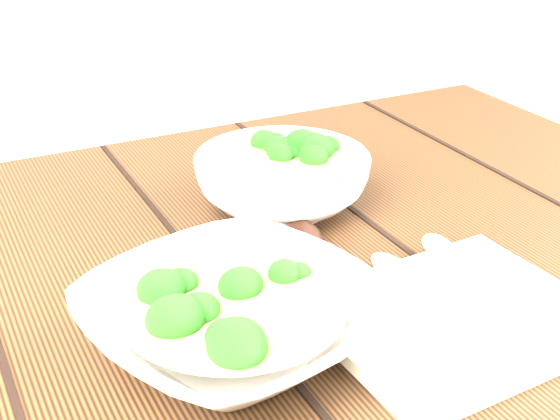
{
  "coord_description": "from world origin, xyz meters",
  "views": [
    {
      "loc": [
        -0.25,
        -0.59,
        1.14
      ],
      "look_at": [
        0.06,
        0.02,
        0.8
      ],
      "focal_mm": 50.0,
      "sensor_mm": 36.0,
      "label": 1
    }
  ],
  "objects_px": {
    "table": "(237,378)",
    "soup_bowl_front": "(234,319)",
    "soup_bowl_back": "(282,179)",
    "trivet": "(272,243)",
    "napkin": "(455,318)"
  },
  "relations": [
    {
      "from": "soup_bowl_front",
      "to": "napkin",
      "type": "height_order",
      "value": "soup_bowl_front"
    },
    {
      "from": "soup_bowl_back",
      "to": "trivet",
      "type": "xyz_separation_m",
      "value": [
        -0.06,
        -0.09,
        -0.02
      ]
    },
    {
      "from": "soup_bowl_front",
      "to": "table",
      "type": "bearing_deg",
      "value": 66.29
    },
    {
      "from": "soup_bowl_front",
      "to": "soup_bowl_back",
      "type": "bearing_deg",
      "value": 54.72
    },
    {
      "from": "soup_bowl_back",
      "to": "napkin",
      "type": "distance_m",
      "value": 0.28
    },
    {
      "from": "soup_bowl_front",
      "to": "napkin",
      "type": "distance_m",
      "value": 0.2
    },
    {
      "from": "table",
      "to": "napkin",
      "type": "relative_size",
      "value": 5.1
    },
    {
      "from": "trivet",
      "to": "table",
      "type": "bearing_deg",
      "value": -154.24
    },
    {
      "from": "table",
      "to": "napkin",
      "type": "height_order",
      "value": "napkin"
    },
    {
      "from": "soup_bowl_front",
      "to": "soup_bowl_back",
      "type": "xyz_separation_m",
      "value": [
        0.16,
        0.22,
        0.0
      ]
    },
    {
      "from": "trivet",
      "to": "napkin",
      "type": "height_order",
      "value": "trivet"
    },
    {
      "from": "soup_bowl_front",
      "to": "napkin",
      "type": "xyz_separation_m",
      "value": [
        0.19,
        -0.05,
        -0.02
      ]
    },
    {
      "from": "table",
      "to": "soup_bowl_front",
      "type": "height_order",
      "value": "soup_bowl_front"
    },
    {
      "from": "table",
      "to": "soup_bowl_front",
      "type": "xyz_separation_m",
      "value": [
        -0.05,
        -0.1,
        0.15
      ]
    },
    {
      "from": "soup_bowl_back",
      "to": "napkin",
      "type": "bearing_deg",
      "value": -84.31
    }
  ]
}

